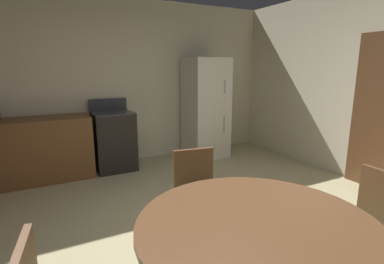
{
  "coord_description": "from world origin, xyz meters",
  "views": [
    {
      "loc": [
        -1.23,
        -1.93,
        1.6
      ],
      "look_at": [
        0.13,
        0.68,
        0.95
      ],
      "focal_mm": 27.45,
      "sensor_mm": 36.0,
      "label": 1
    }
  ],
  "objects": [
    {
      "name": "ground_plane",
      "position": [
        0.0,
        0.0,
        0.0
      ],
      "size": [
        14.0,
        14.0,
        0.0
      ],
      "primitive_type": "plane",
      "color": "tan"
    },
    {
      "name": "wall_back",
      "position": [
        0.0,
        3.04,
        1.35
      ],
      "size": [
        5.74,
        0.12,
        2.7
      ],
      "primitive_type": "cube",
      "color": "beige",
      "rests_on": "ground"
    },
    {
      "name": "kitchen_counter",
      "position": [
        -1.58,
        2.64,
        0.45
      ],
      "size": [
        1.98,
        0.6,
        0.9
      ],
      "primitive_type": "cube",
      "color": "brown",
      "rests_on": "ground"
    },
    {
      "name": "oven_range",
      "position": [
        -0.25,
        2.64,
        0.47
      ],
      "size": [
        0.6,
        0.6,
        1.1
      ],
      "color": "black",
      "rests_on": "ground"
    },
    {
      "name": "refrigerator",
      "position": [
        1.4,
        2.59,
        0.88
      ],
      "size": [
        0.68,
        0.68,
        1.76
      ],
      "color": "silver",
      "rests_on": "ground"
    },
    {
      "name": "door_panelled",
      "position": [
        2.67,
        0.22,
        1.02
      ],
      "size": [
        0.05,
        0.84,
        2.04
      ],
      "primitive_type": "cube",
      "color": "brown",
      "rests_on": "ground"
    },
    {
      "name": "dining_table",
      "position": [
        -0.22,
        -0.79,
        0.61
      ],
      "size": [
        1.36,
        1.36,
        0.76
      ],
      "color": "brown",
      "rests_on": "ground"
    },
    {
      "name": "chair_north",
      "position": [
        -0.05,
        0.23,
        0.5
      ],
      "size": [
        0.46,
        0.46,
        0.87
      ],
      "rotation": [
        0.0,
        0.0,
        4.54
      ],
      "color": "brown",
      "rests_on": "ground"
    },
    {
      "name": "chair_east",
      "position": [
        0.81,
        -0.83,
        0.5
      ],
      "size": [
        0.41,
        0.41,
        0.87
      ],
      "rotation": [
        0.0,
        0.0,
        3.11
      ],
      "color": "brown",
      "rests_on": "ground"
    }
  ]
}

